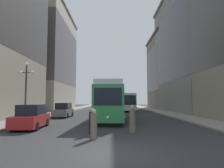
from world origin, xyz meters
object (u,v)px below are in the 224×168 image
Objects in this scene: streetcar at (112,101)px; pedestrian_crossing_near at (133,120)px; pedestrian_on_sidewalk at (94,125)px; parked_car_left_near at (32,117)px; parked_car_left_mid at (64,111)px; transit_bus at (127,101)px; pedestrian_crossing_far at (92,122)px; lamp_post_left_near at (27,83)px.

streetcar reaches higher than pedestrian_crossing_near.
parked_car_left_near is at bearing -153.87° from pedestrian_on_sidewalk.
streetcar is 8.45× the size of pedestrian_on_sidewalk.
pedestrian_on_sidewalk is (5.21, -14.72, -0.07)m from parked_car_left_mid.
transit_bus is 30.90m from pedestrian_on_sidewalk.
pedestrian_crossing_near is (7.62, -1.92, 0.00)m from parked_car_left_near.
pedestrian_crossing_far is 9.65m from lamp_post_left_near.
parked_car_left_mid is (-9.13, -15.91, -1.10)m from transit_bus.
pedestrian_crossing_far is at bearing 165.46° from pedestrian_on_sidewalk.
transit_bus is 25.57m from lamp_post_left_near.
pedestrian_crossing_far is at bearing -99.55° from transit_bus.
streetcar is 8.37× the size of pedestrian_crossing_far.
parked_car_left_mid is 15.61m from pedestrian_on_sidewalk.
pedestrian_crossing_far is at bearing -68.19° from parked_car_left_mid.
pedestrian_crossing_near is 0.32× the size of lamp_post_left_near.
transit_bus is 2.82× the size of parked_car_left_near.
parked_car_left_near is at bearing -60.01° from lamp_post_left_near.
lamp_post_left_near reaches higher than pedestrian_crossing_near.
transit_bus is 2.92× the size of parked_car_left_mid.
pedestrian_crossing_near is at bearing -78.60° from streetcar.
parked_car_left_mid is 14.45m from pedestrian_crossing_near.
pedestrian_on_sidewalk is at bearing -22.33° from pedestrian_crossing_far.
lamp_post_left_near is at bearing -161.06° from pedestrian_on_sidewalk.
transit_bus is at bearing 67.52° from parked_car_left_near.
parked_car_left_near and parked_car_left_mid have the same top height.
parked_car_left_near is at bearing -88.85° from parked_car_left_mid.
pedestrian_crossing_near is at bearing 111.49° from pedestrian_on_sidewalk.
pedestrian_on_sidewalk is at bearing -69.33° from parked_car_left_mid.
streetcar is at bearing -26.25° from parked_car_left_mid.
parked_car_left_near is 1.04× the size of parked_car_left_mid.
pedestrian_crossing_far reaches higher than pedestrian_on_sidewalk.
pedestrian_on_sidewalk is 10.88m from lamp_post_left_near.
transit_bus is at bearing 83.90° from streetcar.
streetcar is 19.36m from transit_bus.
lamp_post_left_near reaches higher than pedestrian_on_sidewalk.
transit_bus is at bearing 61.32° from parked_car_left_mid.
parked_car_left_near is (-9.14, -26.27, -1.10)m from transit_bus.
streetcar is 9.55m from parked_car_left_near.
pedestrian_crossing_near is at bearing -57.02° from parked_car_left_mid.
lamp_post_left_near is at bearing -163.34° from pedestrian_crossing_far.
pedestrian_crossing_near is at bearing -17.43° from parked_car_left_near.
lamp_post_left_near is (-1.90, 3.29, 2.98)m from parked_car_left_near.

